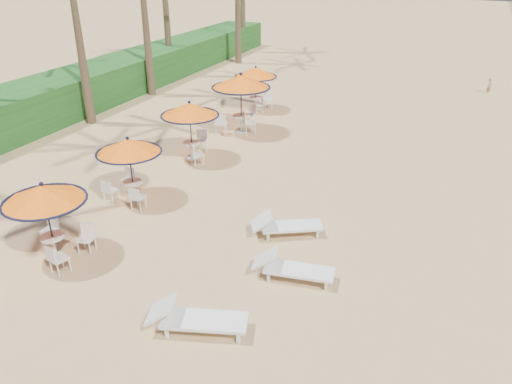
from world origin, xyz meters
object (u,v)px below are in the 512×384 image
lounger_mid (291,267)px  station_1 (128,154)px  station_4 (257,76)px  station_3 (241,89)px  lounger_near (194,318)px  lounger_far (284,225)px  station_0 (47,203)px  station_2 (191,115)px

lounger_mid → station_1: bearing=152.7°
station_4 → station_3: bearing=-78.3°
station_3 → lounger_mid: 10.99m
lounger_near → lounger_far: bearing=67.0°
station_0 → lounger_near: size_ratio=0.98×
station_1 → lounger_near: bearing=-43.5°
station_2 → lounger_mid: size_ratio=1.12×
station_1 → lounger_near: station_1 is taller
station_3 → lounger_far: 8.99m
station_1 → lounger_far: bearing=-2.2°
station_3 → lounger_mid: size_ratio=1.28×
station_2 → lounger_mid: bearing=-44.2°
lounger_mid → lounger_near: bearing=-124.5°
station_3 → lounger_far: station_3 is taller
station_2 → station_4: size_ratio=1.06×
station_2 → station_1: bearing=-91.1°
station_3 → station_4: bearing=101.7°
lounger_mid → lounger_far: (-0.84, 1.86, -0.00)m
station_0 → lounger_mid: bearing=13.9°
station_1 → lounger_mid: station_1 is taller
station_1 → station_3: size_ratio=0.81×
lounger_near → lounger_mid: bearing=46.1°
station_1 → station_3: (0.49, 7.27, 0.35)m
station_3 → lounger_near: size_ratio=1.19×
station_4 → lounger_mid: station_4 is taller
station_4 → lounger_far: size_ratio=1.07×
station_1 → station_2: bearing=88.9°
station_1 → station_2: (0.08, 3.76, 0.18)m
lounger_mid → lounger_far: same height
station_2 → station_3: 3.54m
station_2 → lounger_far: bearing=-37.5°
lounger_near → lounger_far: 4.41m
station_0 → lounger_far: bearing=33.3°
lounger_mid → station_3: bearing=112.4°
station_2 → station_4: (-0.28, 6.86, -0.09)m
station_3 → station_4: station_3 is taller
station_0 → station_4: size_ratio=1.00×
lounger_near → station_0: bearing=149.2°
station_3 → lounger_near: station_3 is taller
station_4 → lounger_far: 12.18m
station_1 → lounger_far: station_1 is taller
station_4 → lounger_mid: 14.22m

